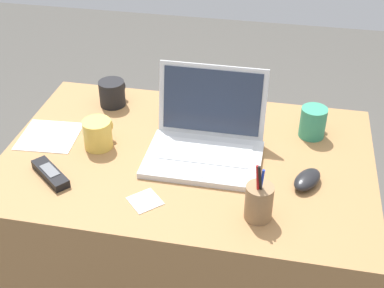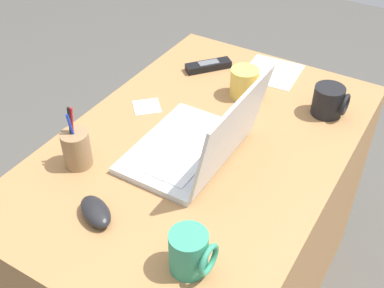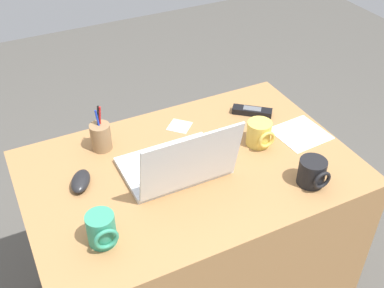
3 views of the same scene
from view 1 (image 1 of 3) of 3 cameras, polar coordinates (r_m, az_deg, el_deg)
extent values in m
cube|color=#9E7042|center=(1.83, -0.44, -10.63)|extent=(1.12, 0.74, 0.74)
cube|color=silver|center=(1.56, 1.23, -1.67)|extent=(0.34, 0.23, 0.02)
cube|color=silver|center=(1.57, 1.37, -0.92)|extent=(0.28, 0.12, 0.00)
cube|color=silver|center=(1.50, 0.73, -2.98)|extent=(0.10, 0.05, 0.00)
cube|color=silver|center=(1.61, 2.20, 4.71)|extent=(0.33, 0.05, 0.22)
cube|color=#283347|center=(1.61, 2.17, 4.65)|extent=(0.30, 0.04, 0.20)
ellipsoid|color=black|center=(1.50, 12.43, -3.80)|extent=(0.10, 0.12, 0.04)
cylinder|color=#338C6B|center=(1.70, 13.02, 2.32)|extent=(0.08, 0.08, 0.10)
torus|color=#338C6B|center=(1.73, 13.06, 3.28)|extent=(0.07, 0.01, 0.07)
cylinder|color=#E0BC4C|center=(1.63, -10.24, 1.07)|extent=(0.09, 0.09, 0.09)
torus|color=#E0BC4C|center=(1.66, -9.67, 2.14)|extent=(0.07, 0.01, 0.07)
cylinder|color=black|center=(1.84, -8.69, 5.48)|extent=(0.09, 0.09, 0.09)
torus|color=black|center=(1.88, -8.21, 6.34)|extent=(0.07, 0.01, 0.07)
cube|color=black|center=(1.55, -15.16, -3.13)|extent=(0.15, 0.13, 0.02)
cube|color=#595B60|center=(1.54, -15.23, -2.75)|extent=(0.07, 0.07, 0.00)
cylinder|color=olive|center=(1.36, 7.29, -6.30)|extent=(0.07, 0.07, 0.10)
cylinder|color=#1933B2|center=(1.33, 7.44, -5.01)|extent=(0.02, 0.02, 0.14)
cylinder|color=black|center=(1.32, 7.50, -5.00)|extent=(0.03, 0.01, 0.15)
cylinder|color=red|center=(1.32, 7.19, -5.07)|extent=(0.02, 0.01, 0.15)
cube|color=white|center=(1.73, -15.25, 0.84)|extent=(0.19, 0.19, 0.00)
cube|color=white|center=(1.43, -5.14, -6.18)|extent=(0.11, 0.11, 0.00)
camera|label=2|loc=(1.89, 35.29, 26.72)|focal=45.59mm
camera|label=3|loc=(2.38, 22.19, 35.41)|focal=44.22mm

